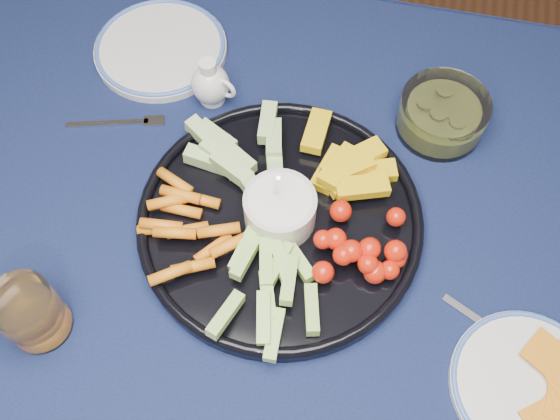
% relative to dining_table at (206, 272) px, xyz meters
% --- Properties ---
extents(dining_table, '(1.67, 1.07, 0.75)m').
position_rel_dining_table_xyz_m(dining_table, '(0.00, 0.00, 0.00)').
color(dining_table, '#4D3019').
rests_on(dining_table, ground).
extents(crudite_platter, '(0.39, 0.39, 0.13)m').
position_rel_dining_table_xyz_m(crudite_platter, '(0.10, 0.06, 0.11)').
color(crudite_platter, black).
rests_on(crudite_platter, dining_table).
extents(creamer_pitcher, '(0.07, 0.06, 0.08)m').
position_rel_dining_table_xyz_m(creamer_pitcher, '(-0.05, 0.25, 0.12)').
color(creamer_pitcher, white).
rests_on(creamer_pitcher, dining_table).
extents(pickle_bowl, '(0.13, 0.13, 0.06)m').
position_rel_dining_table_xyz_m(pickle_bowl, '(0.30, 0.28, 0.12)').
color(pickle_bowl, white).
rests_on(pickle_bowl, dining_table).
extents(cheese_plate, '(0.19, 0.19, 0.02)m').
position_rel_dining_table_xyz_m(cheese_plate, '(0.45, -0.09, 0.10)').
color(cheese_plate, silver).
rests_on(cheese_plate, dining_table).
extents(juice_tumbler, '(0.08, 0.08, 0.09)m').
position_rel_dining_table_xyz_m(juice_tumbler, '(-0.16, -0.15, 0.13)').
color(juice_tumbler, white).
rests_on(juice_tumbler, dining_table).
extents(fork_left, '(0.15, 0.06, 0.00)m').
position_rel_dining_table_xyz_m(fork_left, '(-0.17, 0.18, 0.09)').
color(fork_left, silver).
rests_on(fork_left, dining_table).
extents(fork_right, '(0.16, 0.09, 0.00)m').
position_rel_dining_table_xyz_m(fork_right, '(0.42, -0.04, 0.09)').
color(fork_right, silver).
rests_on(fork_right, dining_table).
extents(side_plate_extra, '(0.22, 0.22, 0.02)m').
position_rel_dining_table_xyz_m(side_plate_extra, '(-0.16, 0.33, 0.10)').
color(side_plate_extra, silver).
rests_on(side_plate_extra, dining_table).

